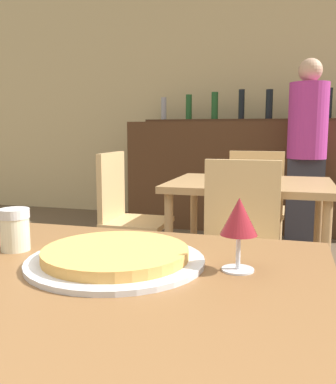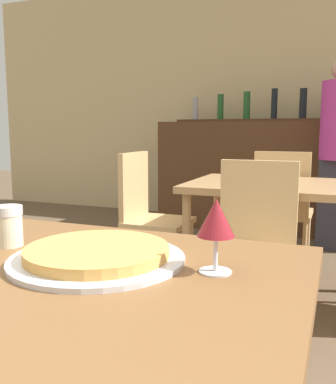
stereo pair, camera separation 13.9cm
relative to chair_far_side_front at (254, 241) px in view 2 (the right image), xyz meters
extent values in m
cube|color=#D1B784|center=(-0.16, 3.02, 0.89)|extent=(8.00, 0.05, 2.80)
cube|color=brown|center=(-0.16, -1.29, 0.21)|extent=(0.99, 0.83, 0.04)
cylinder|color=brown|center=(-0.59, -0.93, -0.16)|extent=(0.05, 0.05, 0.70)
cube|color=#A87F51|center=(0.00, 0.56, 0.20)|extent=(0.96, 0.77, 0.04)
cylinder|color=#A87F51|center=(-0.42, 0.23, -0.17)|extent=(0.05, 0.05, 0.69)
cylinder|color=#A87F51|center=(-0.42, 0.88, -0.17)|extent=(0.05, 0.05, 0.69)
cube|color=#4C2D19|center=(-0.16, 2.52, 0.05)|extent=(2.60, 0.56, 1.13)
cube|color=#4C2D19|center=(-0.16, 2.66, 0.63)|extent=(2.39, 0.24, 0.03)
cylinder|color=#9999A3|center=(-1.17, 2.66, 0.77)|extent=(0.06, 0.06, 0.25)
cylinder|color=#1E5123|center=(-0.88, 2.66, 0.78)|extent=(0.07, 0.07, 0.27)
cylinder|color=#1E5123|center=(-0.59, 2.66, 0.79)|extent=(0.07, 0.07, 0.29)
cylinder|color=black|center=(-0.30, 2.66, 0.80)|extent=(0.06, 0.06, 0.31)
cylinder|color=black|center=(-0.01, 2.66, 0.80)|extent=(0.07, 0.07, 0.31)
cylinder|color=black|center=(0.28, 2.66, 0.81)|extent=(0.08, 0.08, 0.32)
cube|color=tan|center=(0.00, -0.08, -0.08)|extent=(0.40, 0.40, 0.04)
cube|color=tan|center=(0.00, 0.10, 0.16)|extent=(0.38, 0.04, 0.44)
cylinder|color=tan|center=(-0.17, -0.25, -0.31)|extent=(0.03, 0.03, 0.42)
cylinder|color=tan|center=(0.17, -0.25, -0.31)|extent=(0.03, 0.03, 0.42)
cylinder|color=tan|center=(-0.17, 0.09, -0.31)|extent=(0.03, 0.03, 0.42)
cylinder|color=tan|center=(0.17, 0.09, -0.31)|extent=(0.03, 0.03, 0.42)
cube|color=tan|center=(0.00, 1.19, -0.08)|extent=(0.40, 0.40, 0.04)
cube|color=tan|center=(0.00, 1.01, 0.16)|extent=(0.38, 0.04, 0.44)
cylinder|color=tan|center=(0.17, 1.36, -0.31)|extent=(0.03, 0.03, 0.42)
cylinder|color=tan|center=(-0.17, 1.36, -0.31)|extent=(0.03, 0.03, 0.42)
cylinder|color=tan|center=(0.17, 1.02, -0.31)|extent=(0.03, 0.03, 0.42)
cylinder|color=tan|center=(-0.17, 1.02, -0.31)|extent=(0.03, 0.03, 0.42)
cube|color=tan|center=(-0.73, 0.56, -0.08)|extent=(0.40, 0.40, 0.04)
cube|color=tan|center=(-0.91, 0.56, 0.16)|extent=(0.04, 0.38, 0.44)
cylinder|color=tan|center=(-0.56, 0.39, -0.31)|extent=(0.03, 0.03, 0.42)
cylinder|color=tan|center=(-0.56, 0.73, -0.31)|extent=(0.03, 0.03, 0.42)
cylinder|color=tan|center=(-0.90, 0.39, -0.31)|extent=(0.03, 0.03, 0.42)
cylinder|color=tan|center=(-0.90, 0.73, -0.31)|extent=(0.03, 0.03, 0.42)
cylinder|color=silver|center=(-0.14, -1.19, 0.24)|extent=(0.40, 0.40, 0.01)
cylinder|color=gold|center=(-0.14, -1.19, 0.26)|extent=(0.33, 0.33, 0.02)
cylinder|color=beige|center=(-0.43, -1.16, 0.27)|extent=(0.07, 0.07, 0.08)
cylinder|color=silver|center=(-0.43, -1.16, 0.33)|extent=(0.07, 0.07, 0.02)
cube|color=#2D2D38|center=(0.36, 1.94, -0.12)|extent=(0.32, 0.18, 0.79)
cylinder|color=silver|center=(0.13, -1.16, 0.23)|extent=(0.07, 0.07, 0.00)
cylinder|color=silver|center=(0.13, -1.16, 0.27)|extent=(0.01, 0.01, 0.07)
cone|color=maroon|center=(0.13, -1.16, 0.35)|extent=(0.08, 0.08, 0.08)
camera|label=1|loc=(0.23, -2.06, 0.53)|focal=40.00mm
camera|label=2|loc=(0.36, -2.01, 0.53)|focal=40.00mm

